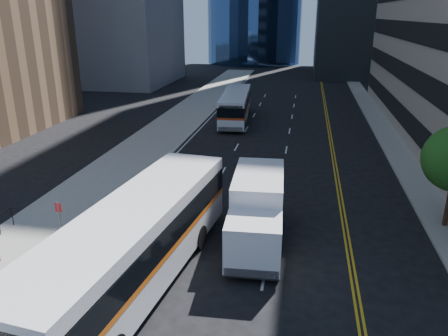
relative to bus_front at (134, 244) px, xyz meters
name	(u,v)px	position (x,y,z in m)	size (l,w,h in m)	color
ground	(245,305)	(4.37, -0.42, -1.87)	(160.00, 160.00, 0.00)	black
sidewalk_west	(171,127)	(-6.13, 24.58, -1.79)	(5.00, 90.00, 0.15)	gray
sidewalk_east	(388,138)	(13.37, 24.58, -1.79)	(2.00, 90.00, 0.15)	gray
bus_front	(134,244)	(0.00, 0.00, 0.00)	(4.43, 13.52, 3.42)	white
bus_rear	(236,105)	(-0.68, 28.71, -0.30)	(3.30, 11.27, 2.87)	white
box_truck	(257,211)	(4.23, 4.26, -0.19)	(2.62, 6.74, 3.17)	white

